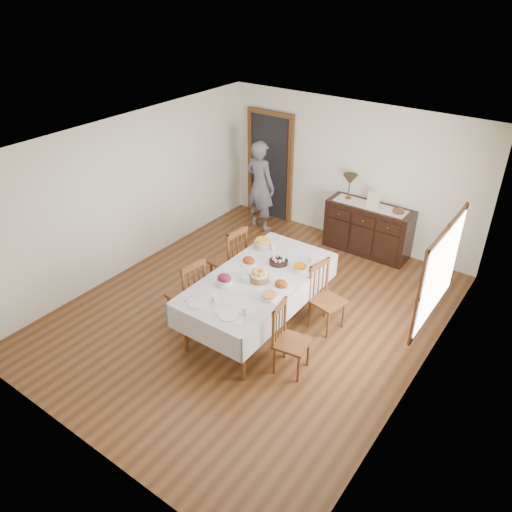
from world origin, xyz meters
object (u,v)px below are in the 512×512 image
Objects in this scene: chair_right_near at (288,338)px; sideboard at (368,229)px; chair_left_far at (230,259)px; chair_right_far at (325,296)px; dining_table at (258,283)px; table_lamp at (350,180)px; chair_left_near at (188,292)px; person at (260,183)px.

chair_right_near is 3.45m from sideboard.
sideboard is at bearing -0.75° from chair_right_near.
chair_left_far is 1.11× the size of chair_right_far.
dining_table is 2.99m from table_lamp.
chair_left_near is at bearing -146.46° from dining_table.
person is 4.13× the size of table_lamp.
dining_table is 1.01m from chair_left_near.
chair_left_near reaches higher than sideboard.
sideboard is 3.33× the size of table_lamp.
chair_right_far is at bearing 34.39° from dining_table.
table_lamp is (-0.95, 3.46, 0.78)m from chair_right_near.
person is 1.74m from table_lamp.
chair_right_far is at bearing 130.57° from chair_left_near.
chair_left_near reaches higher than chair_right_far.
chair_left_far reaches higher than dining_table.
person is (-2.61, 3.07, 0.45)m from chair_right_near.
chair_right_near is at bearing 64.29° from chair_left_far.
chair_left_near is 1.07× the size of chair_right_far.
person reaches higher than dining_table.
person is at bearing 31.58° from chair_right_near.
chair_left_far is 0.59× the size of person.
chair_right_far reaches higher than chair_right_near.
chair_right_near is at bearing -164.69° from chair_right_far.
dining_table is 3.11m from person.
person is (-0.88, 2.06, 0.38)m from chair_left_far.
chair_left_near is at bearing -108.89° from sideboard.
dining_table is at bearing 130.16° from chair_left_near.
chair_left_far is 2.45× the size of table_lamp.
chair_right_near is 0.97× the size of chair_right_far.
table_lamp is at bearing -159.64° from person.
sideboard is (-0.48, 3.42, -0.04)m from chair_right_near.
chair_left_near is at bearing 114.01° from person.
table_lamp is (1.66, 0.39, 0.32)m from person.
chair_left_near is 3.65m from sideboard.
chair_left_near is 0.97× the size of chair_left_far.
table_lamp is (-0.46, 0.04, 0.81)m from sideboard.
sideboard is at bearing 157.29° from chair_left_far.
chair_left_near is (-0.83, -0.56, -0.18)m from dining_table.
chair_left_far is at bearing 150.86° from dining_table.
chair_left_far reaches higher than sideboard.
chair_right_near is at bearing 97.55° from chair_left_near.
dining_table is 1.27× the size of person.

